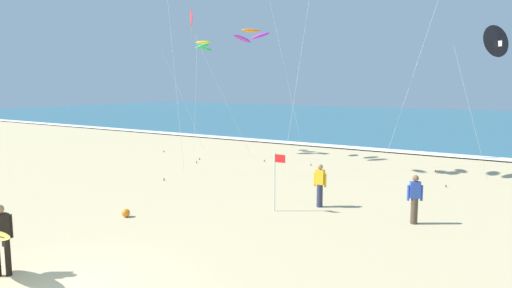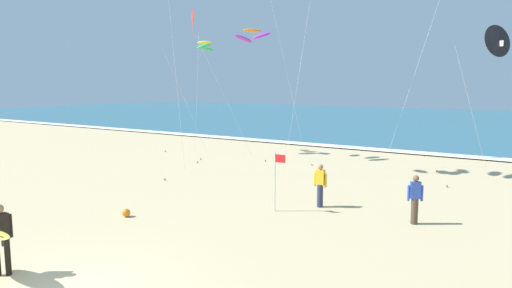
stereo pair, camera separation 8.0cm
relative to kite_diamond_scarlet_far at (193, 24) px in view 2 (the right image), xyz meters
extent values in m
cube|color=#2D6075|center=(10.95, 37.76, -8.21)|extent=(160.00, 60.00, 0.08)
cube|color=white|center=(10.95, 8.06, -8.17)|extent=(160.00, 1.44, 0.01)
cylinder|color=black|center=(9.09, -16.93, -7.81)|extent=(0.13, 0.13, 0.88)
cube|color=black|center=(9.01, -17.01, -7.07)|extent=(0.21, 0.34, 0.60)
cylinder|color=black|center=(9.01, -16.78, -7.11)|extent=(0.09, 0.09, 0.56)
cube|color=#262628|center=(9.84, -17.39, -7.20)|extent=(0.12, 0.01, 0.14)
cylinder|color=silver|center=(6.21, 0.98, -3.02)|extent=(1.61, 1.99, 10.27)
cylinder|color=brown|center=(5.42, -0.01, -8.20)|extent=(0.06, 0.06, 0.10)
cylinder|color=silver|center=(13.42, 1.04, -3.41)|extent=(2.17, 2.19, 9.48)
cylinder|color=brown|center=(14.50, 2.13, -8.20)|extent=(0.06, 0.06, 0.10)
cube|color=red|center=(-0.08, 0.07, 0.42)|extent=(0.79, 0.70, 1.03)
cylinder|color=orange|center=(-0.08, 0.07, -0.43)|extent=(0.02, 0.02, 0.67)
cylinder|color=silver|center=(0.88, -0.77, -4.46)|extent=(1.93, 1.70, 7.38)
cylinder|color=brown|center=(1.83, -1.61, -8.20)|extent=(0.06, 0.06, 0.10)
ellipsoid|color=purple|center=(4.88, 0.37, -0.97)|extent=(1.01, 1.37, 0.58)
ellipsoid|color=orange|center=(3.96, 0.77, -0.60)|extent=(1.01, 1.37, 0.20)
ellipsoid|color=purple|center=(3.04, 1.17, -0.97)|extent=(1.01, 1.37, 0.58)
cylinder|color=silver|center=(3.22, -0.93, -4.61)|extent=(1.49, 3.41, 7.08)
cylinder|color=brown|center=(2.48, -2.63, -8.20)|extent=(0.06, 0.06, 0.10)
cylinder|color=silver|center=(4.11, -6.16, -1.58)|extent=(0.55, 1.98, 13.15)
cylinder|color=brown|center=(4.39, -7.14, -8.20)|extent=(0.06, 0.06, 0.10)
cone|color=black|center=(17.10, 0.56, -1.89)|extent=(1.23, 1.43, 1.44)
cube|color=white|center=(17.10, 0.56, -2.03)|extent=(0.43, 0.33, 0.24)
cylinder|color=silver|center=(16.39, -0.40, -5.15)|extent=(1.44, 1.92, 6.01)
cylinder|color=brown|center=(15.68, -1.35, -8.20)|extent=(0.06, 0.06, 0.10)
cylinder|color=silver|center=(8.26, -1.20, -2.96)|extent=(0.10, 2.93, 10.38)
cylinder|color=brown|center=(8.31, 0.26, -8.20)|extent=(0.06, 0.06, 0.10)
ellipsoid|color=green|center=(0.48, 0.42, -1.36)|extent=(1.15, 1.04, 0.49)
ellipsoid|color=yellow|center=(0.03, 1.06, -1.07)|extent=(1.14, 1.03, 0.20)
ellipsoid|color=green|center=(-0.41, 1.71, -1.36)|extent=(1.15, 1.04, 0.49)
cylinder|color=silver|center=(-1.10, 0.29, -4.81)|extent=(2.28, 1.56, 6.69)
cylinder|color=brown|center=(-2.23, -0.49, -8.20)|extent=(0.06, 0.06, 0.10)
cylinder|color=#4C3D2D|center=(15.92, -7.57, -7.83)|extent=(0.22, 0.22, 0.84)
cube|color=#3351B7|center=(15.92, -7.57, -7.14)|extent=(0.37, 0.31, 0.54)
sphere|color=brown|center=(15.92, -7.57, -6.76)|extent=(0.20, 0.20, 0.20)
cylinder|color=#3351B7|center=(16.10, -7.47, -7.24)|extent=(0.08, 0.08, 0.50)
cylinder|color=#3351B7|center=(15.73, -7.68, -7.24)|extent=(0.08, 0.08, 0.50)
cylinder|color=#2D334C|center=(12.49, -7.38, -7.83)|extent=(0.22, 0.22, 0.84)
cube|color=gold|center=(12.49, -7.38, -7.14)|extent=(0.33, 0.19, 0.54)
sphere|color=#A87A59|center=(12.49, -7.38, -6.76)|extent=(0.20, 0.20, 0.20)
cylinder|color=gold|center=(12.28, -7.39, -7.24)|extent=(0.08, 0.08, 0.50)
cylinder|color=gold|center=(12.70, -7.37, -7.24)|extent=(0.08, 0.08, 0.50)
cylinder|color=silver|center=(11.40, -8.77, -7.20)|extent=(0.05, 0.05, 2.10)
cube|color=red|center=(11.62, -8.77, -6.35)|extent=(0.40, 0.02, 0.28)
sphere|color=orange|center=(7.60, -12.17, -8.11)|extent=(0.28, 0.28, 0.28)
camera|label=1|loc=(19.54, -22.26, -3.84)|focal=32.09mm
camera|label=2|loc=(19.61, -22.22, -3.84)|focal=32.09mm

